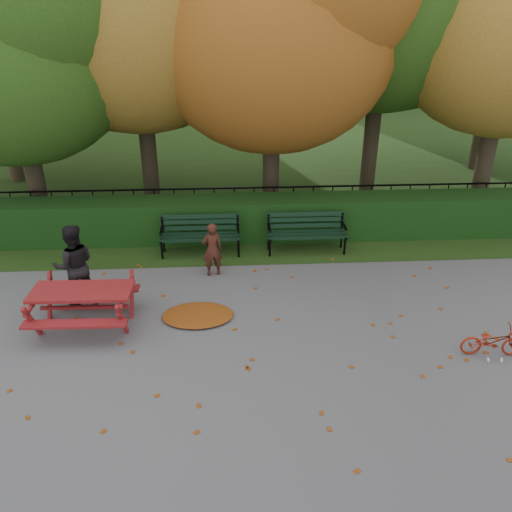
{
  "coord_description": "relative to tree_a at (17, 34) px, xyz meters",
  "views": [
    {
      "loc": [
        -0.64,
        -6.64,
        5.0
      ],
      "look_at": [
        -0.17,
        1.44,
        1.0
      ],
      "focal_mm": 35.0,
      "sensor_mm": 36.0,
      "label": 1
    }
  ],
  "objects": [
    {
      "name": "ground",
      "position": [
        5.19,
        -5.58,
        -4.52
      ],
      "size": [
        90.0,
        90.0,
        0.0
      ],
      "primitive_type": "plane",
      "color": "slate",
      "rests_on": "ground"
    },
    {
      "name": "grass_strip",
      "position": [
        5.19,
        8.42,
        -4.52
      ],
      "size": [
        90.0,
        90.0,
        0.0
      ],
      "primitive_type": "plane",
      "color": "#203612",
      "rests_on": "ground"
    },
    {
      "name": "hedge",
      "position": [
        5.19,
        -1.08,
        -4.02
      ],
      "size": [
        13.0,
        0.9,
        1.0
      ],
      "primitive_type": "cube",
      "color": "black",
      "rests_on": "ground"
    },
    {
      "name": "iron_fence",
      "position": [
        5.19,
        -0.28,
        -3.98
      ],
      "size": [
        14.0,
        0.04,
        1.02
      ],
      "color": "black",
      "rests_on": "ground"
    },
    {
      "name": "tree_a",
      "position": [
        0.0,
        0.0,
        0.0
      ],
      "size": [
        5.88,
        5.6,
        7.48
      ],
      "color": "black",
      "rests_on": "ground"
    },
    {
      "name": "tree_c",
      "position": [
        6.02,
        0.38,
        0.3
      ],
      "size": [
        6.3,
        6.0,
        8.0
      ],
      "color": "black",
      "rests_on": "ground"
    },
    {
      "name": "bench_left",
      "position": [
        3.89,
        -1.88,
        -4.0
      ],
      "size": [
        1.8,
        0.57,
        0.88
      ],
      "color": "black",
      "rests_on": "ground"
    },
    {
      "name": "bench_right",
      "position": [
        6.29,
        -1.88,
        -4.0
      ],
      "size": [
        1.8,
        0.57,
        0.88
      ],
      "color": "black",
      "rests_on": "ground"
    },
    {
      "name": "picnic_table",
      "position": [
        2.0,
        -4.71,
        -3.95
      ],
      "size": [
        1.73,
        1.4,
        0.83
      ],
      "rotation": [
        0.0,
        0.0,
        -0.02
      ],
      "color": "maroon",
      "rests_on": "ground"
    },
    {
      "name": "leaf_pile",
      "position": [
        3.93,
        -4.56,
        -4.48
      ],
      "size": [
        1.54,
        1.33,
        0.09
      ],
      "primitive_type": "ellipsoid",
      "rotation": [
        0.0,
        0.0,
        -0.4
      ],
      "color": "#68310C",
      "rests_on": "ground"
    },
    {
      "name": "leaf_scatter",
      "position": [
        5.19,
        -5.28,
        -4.51
      ],
      "size": [
        9.0,
        5.7,
        0.01
      ],
      "primitive_type": null,
      "color": "#68310C",
      "rests_on": "ground"
    },
    {
      "name": "child",
      "position": [
        4.18,
        -2.93,
        -3.94
      ],
      "size": [
        0.47,
        0.36,
        1.16
      ],
      "primitive_type": "imported",
      "rotation": [
        0.0,
        0.0,
        3.37
      ],
      "color": "#431D15",
      "rests_on": "ground"
    },
    {
      "name": "adult",
      "position": [
        1.69,
        -3.92,
        -3.73
      ],
      "size": [
        0.92,
        0.81,
        1.59
      ],
      "primitive_type": "imported",
      "rotation": [
        0.0,
        0.0,
        3.45
      ],
      "color": "black",
      "rests_on": "ground"
    },
    {
      "name": "bicycle",
      "position": [
        8.69,
        -5.92,
        -4.26
      ],
      "size": [
        1.02,
        0.44,
        0.52
      ],
      "primitive_type": "imported",
      "rotation": [
        0.0,
        0.0,
        1.48
      ],
      "color": "#9B220E",
      "rests_on": "ground"
    }
  ]
}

